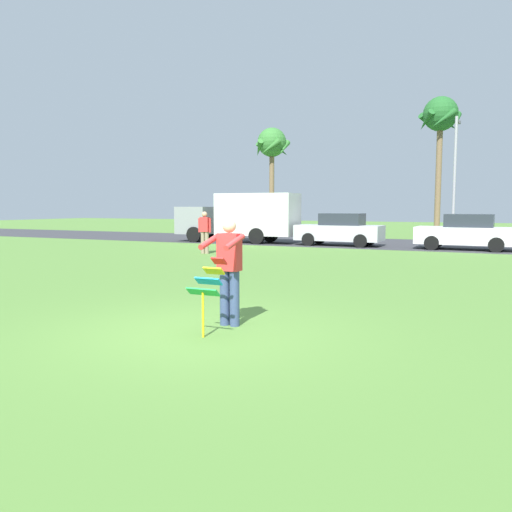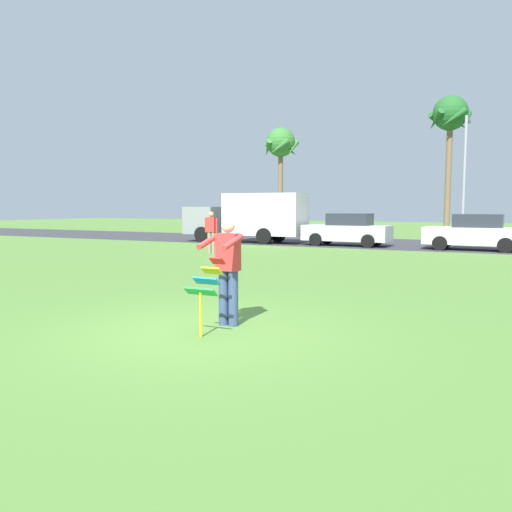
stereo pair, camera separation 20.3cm
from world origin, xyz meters
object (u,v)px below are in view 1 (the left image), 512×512
parked_car_silver (340,230)px  palm_tree_right_near (440,120)px  parked_truck_grey_van (244,216)px  person_walker_near (205,231)px  parked_car_white (466,233)px  streetlight_pole (455,170)px  palm_tree_left_near (272,147)px  kite_held (209,284)px  person_kite_flyer (229,268)px

parked_car_silver → palm_tree_right_near: 11.93m
parked_truck_grey_van → palm_tree_right_near: 14.18m
parked_truck_grey_van → parked_car_silver: size_ratio=1.60×
parked_car_silver → person_walker_near: (-3.82, -6.54, 0.16)m
parked_car_white → streetlight_pole: streetlight_pole is taller
parked_car_silver → streetlight_pole: 9.00m
parked_car_white → streetlight_pole: 7.75m
parked_car_white → palm_tree_left_near: palm_tree_left_near is taller
streetlight_pole → person_walker_near: streetlight_pole is taller
parked_car_white → person_walker_near: person_walker_near is taller
kite_held → person_walker_near: 13.50m
kite_held → parked_car_silver: parked_car_silver is taller
parked_truck_grey_van → parked_car_silver: parked_truck_grey_van is taller
parked_truck_grey_van → kite_held: bearing=-64.8°
palm_tree_right_near → streetlight_pole: palm_tree_right_near is taller
parked_car_silver → palm_tree_right_near: size_ratio=0.49×
parked_car_silver → palm_tree_right_near: palm_tree_right_near is taller
palm_tree_right_near → person_walker_near: (-7.39, -15.91, -6.31)m
parked_truck_grey_van → palm_tree_left_near: palm_tree_left_near is taller
person_walker_near → parked_truck_grey_van: bearing=103.0°
parked_truck_grey_van → parked_car_white: size_ratio=1.59×
person_walker_near → kite_held: bearing=-58.7°
palm_tree_right_near → person_walker_near: size_ratio=5.01×
parked_truck_grey_van → streetlight_pole: 12.48m
person_kite_flyer → palm_tree_left_near: 30.18m
palm_tree_left_near → person_walker_near: size_ratio=4.42×
kite_held → palm_tree_right_near: 28.20m
palm_tree_right_near → streetlight_pole: (1.13, -2.41, -3.25)m
palm_tree_right_near → streetlight_pole: bearing=-64.8°
kite_held → parked_car_silver: size_ratio=0.27×
palm_tree_left_near → kite_held: bearing=-68.2°
parked_truck_grey_van → parked_car_silver: (5.32, 0.00, -0.64)m
person_kite_flyer → palm_tree_left_near: palm_tree_left_near is taller
parked_car_white → kite_held: bearing=-98.2°
parked_truck_grey_van → palm_tree_left_near: size_ratio=0.88×
parked_truck_grey_van → parked_car_white: parked_truck_grey_van is taller
kite_held → parked_truck_grey_van: (-8.52, 18.07, 0.63)m
parked_car_white → palm_tree_right_near: 11.60m
person_kite_flyer → parked_car_silver: (-3.19, 17.42, -0.18)m
person_kite_flyer → palm_tree_right_near: palm_tree_right_near is taller
palm_tree_left_near → streetlight_pole: (12.78, -3.11, -2.29)m
parked_car_white → palm_tree_right_near: palm_tree_right_near is taller
parked_car_white → palm_tree_left_near: bearing=144.0°
palm_tree_left_near → person_kite_flyer: bearing=-67.7°
palm_tree_left_near → palm_tree_right_near: palm_tree_right_near is taller
parked_car_silver → parked_truck_grey_van: bearing=-180.0°
person_kite_flyer → palm_tree_left_near: bearing=112.3°
person_kite_flyer → kite_held: person_kite_flyer is taller
person_kite_flyer → kite_held: 0.68m
parked_car_silver → parked_car_white: 5.79m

